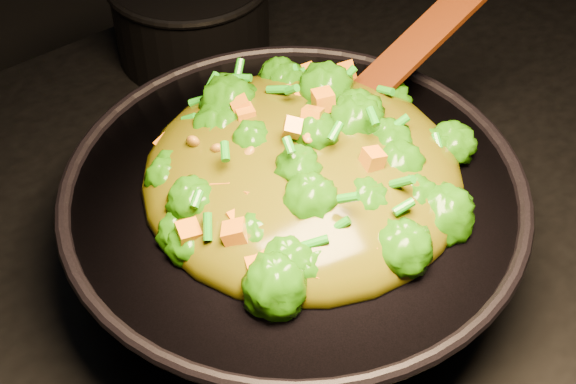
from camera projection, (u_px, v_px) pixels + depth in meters
stovetop at (306, 380)px, 1.30m from camera, size 1.20×0.90×0.90m
wok at (294, 230)px, 0.84m from camera, size 0.54×0.54×0.13m
stir_fry at (303, 140)px, 0.77m from camera, size 0.41×0.41×0.11m
spatula at (388, 72)px, 0.86m from camera, size 0.25×0.05×0.11m
back_pot at (192, 15)px, 1.13m from camera, size 0.28×0.28×0.12m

